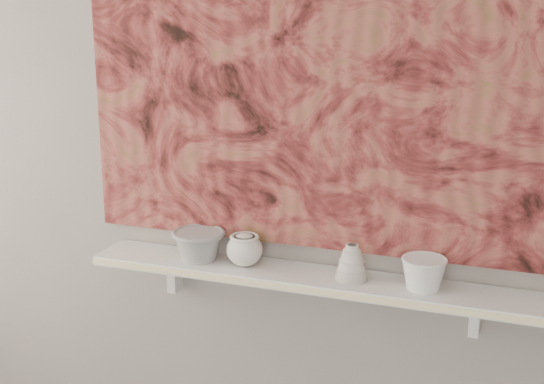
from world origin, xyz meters
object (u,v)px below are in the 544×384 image
at_px(bowl_grey, 199,245).
at_px(bowl_white, 424,273).
at_px(painting, 320,69).
at_px(bell_vessel, 352,262).
at_px(shelf, 309,278).
at_px(cup_cream, 245,250).

height_order(bowl_grey, bowl_white, bowl_grey).
relative_size(painting, bell_vessel, 13.74).
height_order(shelf, bell_vessel, bell_vessel).
relative_size(shelf, bell_vessel, 12.82).
xyz_separation_m(painting, bowl_grey, (-0.37, -0.08, -0.56)).
bearing_deg(painting, shelf, -90.00).
xyz_separation_m(cup_cream, bell_vessel, (0.34, 0.00, 0.00)).
height_order(shelf, cup_cream, cup_cream).
bearing_deg(painting, cup_cream, -159.10).
bearing_deg(bowl_white, cup_cream, 180.00).
relative_size(bowl_grey, bowl_white, 1.30).
bearing_deg(cup_cream, shelf, 0.00).
bearing_deg(bowl_grey, cup_cream, 0.00).
bearing_deg(shelf, bowl_white, 0.00).
xyz_separation_m(cup_cream, bowl_white, (0.55, 0.00, -0.00)).
bearing_deg(bowl_white, bell_vessel, 180.00).
relative_size(cup_cream, bowl_white, 0.86).
bearing_deg(painting, bowl_grey, -167.63).
xyz_separation_m(bell_vessel, bowl_white, (0.21, 0.00, -0.01)).
bearing_deg(bell_vessel, painting, 148.31).
height_order(bell_vessel, bowl_white, bell_vessel).
distance_m(shelf, bowl_white, 0.35).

